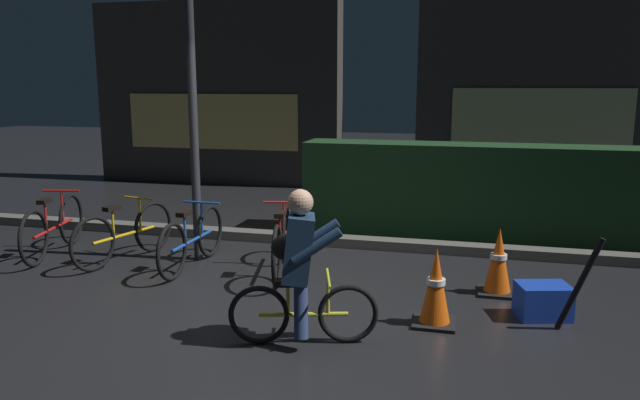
{
  "coord_description": "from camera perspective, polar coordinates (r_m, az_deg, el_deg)",
  "views": [
    {
      "loc": [
        1.64,
        -5.06,
        2.03
      ],
      "look_at": [
        0.2,
        0.6,
        0.9
      ],
      "focal_mm": 33.78,
      "sensor_mm": 36.0,
      "label": 1
    }
  ],
  "objects": [
    {
      "name": "traffic_cone_near",
      "position": [
        5.25,
        10.9,
        -8.18
      ],
      "size": [
        0.36,
        0.36,
        0.68
      ],
      "color": "black",
      "rests_on": "ground"
    },
    {
      "name": "parked_bike_center_right",
      "position": [
        6.55,
        -3.65,
        -4.04
      ],
      "size": [
        0.47,
        1.59,
        0.75
      ],
      "rotation": [
        0.0,
        0.0,
        1.78
      ],
      "color": "black",
      "rests_on": "ground"
    },
    {
      "name": "storefront_left",
      "position": [
        12.65,
        -9.79,
        9.85
      ],
      "size": [
        5.17,
        0.54,
        3.66
      ],
      "color": "#383330",
      "rests_on": "ground"
    },
    {
      "name": "parked_bike_leftmost",
      "position": [
        7.91,
        -23.92,
        -2.35
      ],
      "size": [
        0.48,
        1.59,
        0.75
      ],
      "rotation": [
        0.0,
        0.0,
        1.79
      ],
      "color": "black",
      "rests_on": "ground"
    },
    {
      "name": "storefront_right",
      "position": [
        12.32,
        20.24,
        10.7
      ],
      "size": [
        4.62,
        0.54,
        4.26
      ],
      "color": "#383330",
      "rests_on": "ground"
    },
    {
      "name": "parked_bike_left_mid",
      "position": [
        7.34,
        -18.03,
        -3.04
      ],
      "size": [
        0.5,
        1.5,
        0.71
      ],
      "rotation": [
        0.0,
        0.0,
        1.32
      ],
      "color": "black",
      "rests_on": "ground"
    },
    {
      "name": "ground_plane",
      "position": [
        5.7,
        -3.49,
        -9.95
      ],
      "size": [
        40.0,
        40.0,
        0.0
      ],
      "primitive_type": "plane",
      "color": "black"
    },
    {
      "name": "closed_umbrella",
      "position": [
        5.44,
        23.38,
        -7.34
      ],
      "size": [
        0.34,
        0.06,
        0.82
      ],
      "primitive_type": "cylinder",
      "rotation": [
        0.0,
        0.35,
        6.24
      ],
      "color": "black",
      "rests_on": "ground"
    },
    {
      "name": "cyclist",
      "position": [
        4.73,
        -1.91,
        -6.31
      ],
      "size": [
        1.15,
        0.5,
        1.25
      ],
      "rotation": [
        0.0,
        0.0,
        0.28
      ],
      "color": "black",
      "rests_on": "ground"
    },
    {
      "name": "hedge_row",
      "position": [
        8.29,
        15.17,
        0.79
      ],
      "size": [
        4.8,
        0.7,
        1.25
      ],
      "primitive_type": "cube",
      "color": "#19381C",
      "rests_on": "ground"
    },
    {
      "name": "street_post",
      "position": [
        7.0,
        -11.86,
        6.18
      ],
      "size": [
        0.1,
        0.1,
        2.95
      ],
      "primitive_type": "cylinder",
      "color": "#2D2D33",
      "rests_on": "ground"
    },
    {
      "name": "sidewalk_curb",
      "position": [
        7.7,
        1.5,
        -3.87
      ],
      "size": [
        12.0,
        0.24,
        0.12
      ],
      "primitive_type": "cube",
      "color": "#56544F",
      "rests_on": "ground"
    },
    {
      "name": "parked_bike_center_left",
      "position": [
        6.87,
        -12.02,
        -3.67
      ],
      "size": [
        0.46,
        1.54,
        0.71
      ],
      "rotation": [
        0.0,
        0.0,
        1.56
      ],
      "color": "black",
      "rests_on": "ground"
    },
    {
      "name": "traffic_cone_far",
      "position": [
        6.15,
        16.54,
        -5.66
      ],
      "size": [
        0.36,
        0.36,
        0.66
      ],
      "color": "black",
      "rests_on": "ground"
    },
    {
      "name": "blue_crate",
      "position": [
        5.72,
        20.36,
        -8.95
      ],
      "size": [
        0.51,
        0.42,
        0.3
      ],
      "primitive_type": "cube",
      "rotation": [
        0.0,
        0.0,
        0.27
      ],
      "color": "#193DB7",
      "rests_on": "ground"
    }
  ]
}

